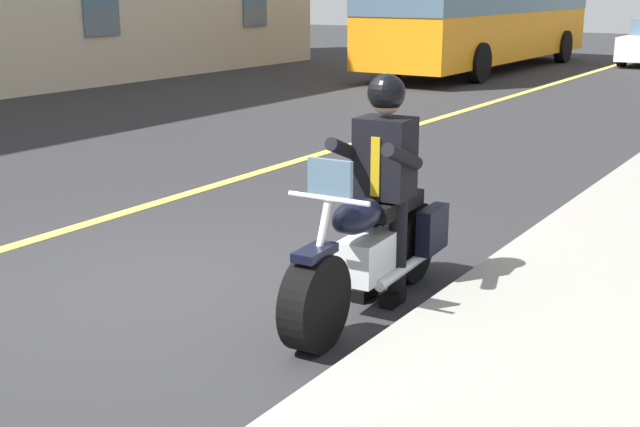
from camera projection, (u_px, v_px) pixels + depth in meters
ground_plane at (169, 289)px, 6.60m from camera, size 80.00×80.00×0.00m
lane_center_stripe at (11, 247)px, 7.66m from camera, size 60.00×0.16×0.01m
motorcycle_main at (372, 251)px, 6.11m from camera, size 2.22×0.68×1.26m
rider_main at (384, 169)px, 6.12m from camera, size 0.65×0.58×1.74m
bus_near at (486, 3)px, 23.41m from camera, size 11.05×2.70×3.30m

